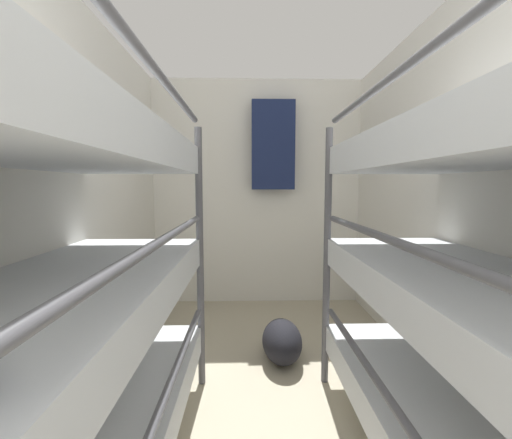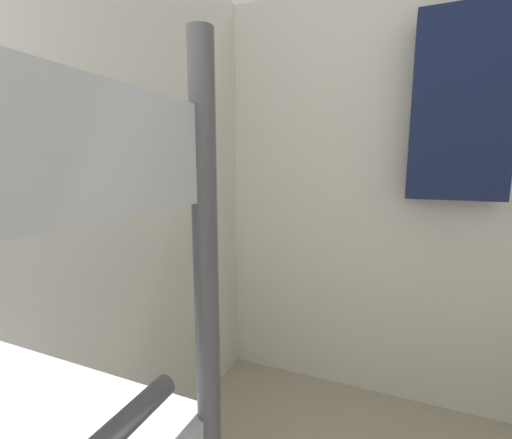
% 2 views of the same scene
% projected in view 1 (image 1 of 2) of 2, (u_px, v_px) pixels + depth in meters
% --- Properties ---
extents(wall_left, '(0.06, 4.15, 2.38)m').
position_uv_depth(wall_left, '(32.00, 201.00, 1.64)').
color(wall_left, silver).
rests_on(wall_left, ground_plane).
extents(wall_right, '(0.06, 4.15, 2.38)m').
position_uv_depth(wall_right, '(496.00, 201.00, 1.69)').
color(wall_right, silver).
rests_on(wall_right, ground_plane).
extents(wall_back, '(2.32, 0.06, 2.38)m').
position_uv_depth(wall_back, '(257.00, 193.00, 3.70)').
color(wall_back, silver).
rests_on(wall_back, ground_plane).
extents(bunk_stack_left_near, '(0.73, 1.92, 1.65)m').
position_uv_depth(bunk_stack_left_near, '(51.00, 307.00, 1.12)').
color(bunk_stack_left_near, '#4C4C51').
rests_on(bunk_stack_left_near, ground_plane).
extents(bunk_stack_right_near, '(0.73, 1.92, 1.65)m').
position_uv_depth(bunk_stack_right_near, '(498.00, 303.00, 1.15)').
color(bunk_stack_right_near, '#4C4C51').
rests_on(bunk_stack_right_near, ground_plane).
extents(duffel_bag, '(0.29, 0.47, 0.29)m').
position_uv_depth(duffel_bag, '(282.00, 341.00, 2.48)').
color(duffel_bag, black).
rests_on(duffel_bag, ground_plane).
extents(hanging_coat, '(0.44, 0.12, 0.90)m').
position_uv_depth(hanging_coat, '(273.00, 145.00, 3.50)').
color(hanging_coat, '#192347').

